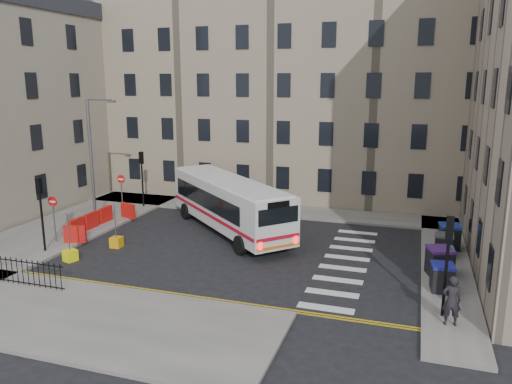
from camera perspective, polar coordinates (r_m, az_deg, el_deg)
The scene contains 22 objects.
ground at distance 27.89m, azimuth 2.03°, elevation -6.92°, with size 120.00×120.00×0.00m, color black.
pavement_north at distance 37.52m, azimuth -3.15°, elevation -1.67°, with size 36.00×3.20×0.15m, color slate.
pavement_east at distance 30.76m, azimuth 20.61°, elevation -5.72°, with size 2.40×26.00×0.15m, color slate.
pavement_west at distance 35.02m, azimuth -20.12°, elevation -3.49°, with size 6.00×22.00×0.15m, color slate.
pavement_sw at distance 22.83m, azimuth -23.18°, elevation -12.38°, with size 20.00×6.00×0.15m, color slate.
terrace_north at distance 43.19m, azimuth -1.19°, elevation 11.68°, with size 38.30×10.80×17.20m.
traffic_light_east at distance 20.86m, azimuth 21.07°, elevation -6.29°, with size 0.28×0.22×4.10m.
traffic_light_nw at distance 37.69m, azimuth -12.92°, elevation 2.44°, with size 0.28×0.22×4.10m.
traffic_light_sw at distance 29.39m, azimuth -23.40°, elevation -1.13°, with size 0.28×0.22×4.10m.
streetlamp at distance 34.32m, azimuth -18.32°, elevation 3.62°, with size 0.50×0.22×8.14m.
no_entry_north at distance 36.44m, azimuth -15.13°, elevation 0.70°, with size 0.60×0.08×3.00m.
no_entry_south at distance 30.98m, azimuth -22.16°, elevation -1.87°, with size 0.60×0.08×3.00m.
roadworks_barriers at distance 33.21m, azimuth -17.78°, elevation -3.14°, with size 1.66×6.26×1.00m.
bus at distance 31.23m, azimuth -3.15°, elevation -1.17°, with size 10.60×10.22×3.27m.
wheelie_bin_a at distance 24.00m, azimuth 20.50°, elevation -9.11°, with size 1.08×1.20×1.22m.
wheelie_bin_b at distance 25.69m, azimuth 20.25°, elevation -7.46°, with size 1.43×1.53×1.39m.
wheelie_bin_c at distance 26.15m, azimuth 20.58°, elevation -7.31°, with size 1.05×1.18×1.24m.
wheelie_bin_d at distance 28.55m, azimuth 20.66°, elevation -5.68°, with size 1.00×1.14×1.21m.
wheelie_bin_e at distance 29.92m, azimuth 21.23°, elevation -4.74°, with size 1.22×1.36×1.36m.
pedestrian at distance 20.80m, azimuth 21.45°, elevation -11.47°, with size 0.72×0.47×1.98m, color black.
bollard_yellow at distance 28.30m, azimuth -20.46°, elevation -6.81°, with size 0.60×0.60×0.60m, color #F0ED0D.
bollard_chevron at distance 29.73m, azimuth -15.66°, elevation -5.54°, with size 0.60×0.60×0.60m, color orange.
Camera 1 is at (7.21, -25.28, 9.33)m, focal length 35.00 mm.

